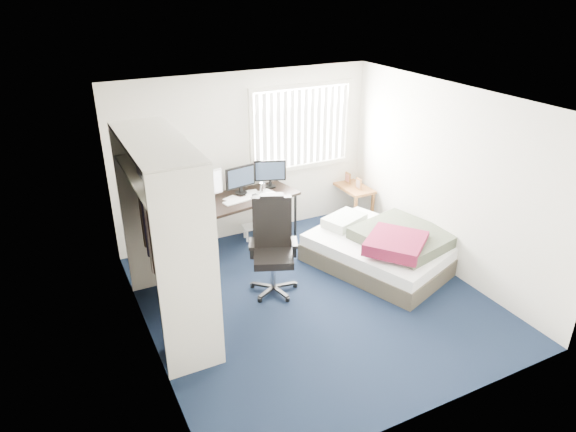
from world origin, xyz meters
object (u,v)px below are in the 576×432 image
(office_chair, at_px, (273,255))
(nightstand, at_px, (352,189))
(bed, at_px, (384,248))
(desk, at_px, (242,195))

(office_chair, xyz_separation_m, nightstand, (2.09, 1.39, 0.02))
(nightstand, height_order, bed, nightstand)
(office_chair, height_order, nightstand, office_chair)
(nightstand, xyz_separation_m, bed, (-0.47, -1.56, -0.23))
(office_chair, bearing_deg, desk, 85.04)
(nightstand, relative_size, bed, 0.38)
(nightstand, distance_m, bed, 1.65)
(desk, relative_size, bed, 0.76)
(bed, bearing_deg, office_chair, 173.98)
(desk, height_order, nightstand, desk)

